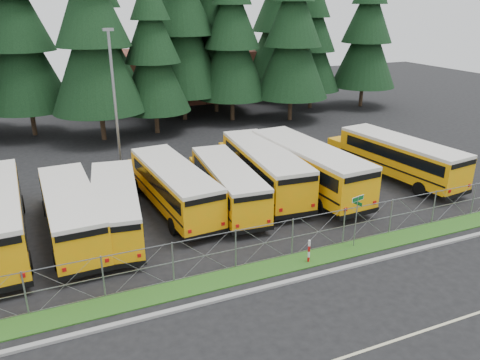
% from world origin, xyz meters
% --- Properties ---
extents(ground, '(120.00, 120.00, 0.00)m').
position_xyz_m(ground, '(0.00, 0.00, 0.00)').
color(ground, black).
rests_on(ground, ground).
extents(curb, '(50.00, 0.25, 0.12)m').
position_xyz_m(curb, '(0.00, -3.10, 0.06)').
color(curb, gray).
rests_on(curb, ground).
extents(grass_verge, '(50.00, 1.40, 0.06)m').
position_xyz_m(grass_verge, '(0.00, -1.70, 0.03)').
color(grass_verge, '#1B4D16').
rests_on(grass_verge, ground).
extents(road_lane_line, '(50.00, 0.12, 0.01)m').
position_xyz_m(road_lane_line, '(0.00, -8.00, 0.01)').
color(road_lane_line, beige).
rests_on(road_lane_line, ground).
extents(chainlink_fence, '(44.00, 0.10, 2.00)m').
position_xyz_m(chainlink_fence, '(0.00, -1.00, 1.00)').
color(chainlink_fence, gray).
rests_on(chainlink_fence, ground).
extents(brick_building, '(22.00, 10.00, 6.00)m').
position_xyz_m(brick_building, '(6.00, 40.00, 3.00)').
color(brick_building, brown).
rests_on(brick_building, ground).
extents(bus_1, '(2.92, 10.68, 2.78)m').
position_xyz_m(bus_1, '(-10.75, 5.23, 1.39)').
color(bus_1, '#FF9E08').
rests_on(bus_1, ground).
extents(bus_2, '(3.78, 10.55, 2.70)m').
position_xyz_m(bus_2, '(-8.48, 5.13, 1.35)').
color(bus_2, '#FF9E08').
rests_on(bus_2, ground).
extents(bus_3, '(3.45, 11.01, 2.84)m').
position_xyz_m(bus_3, '(-4.91, 6.65, 1.42)').
color(bus_3, '#FF9E08').
rests_on(bus_3, ground).
extents(bus_4, '(3.16, 10.38, 2.68)m').
position_xyz_m(bus_4, '(-1.72, 5.96, 1.34)').
color(bus_4, '#FF9E08').
rests_on(bus_4, ground).
extents(bus_5, '(3.57, 11.70, 3.02)m').
position_xyz_m(bus_5, '(1.31, 7.20, 1.51)').
color(bus_5, '#FF9E08').
rests_on(bus_5, ground).
extents(bus_6, '(3.65, 12.28, 3.18)m').
position_xyz_m(bus_6, '(3.84, 6.19, 1.59)').
color(bus_6, '#FF9E08').
rests_on(bus_6, ground).
extents(bus_east, '(4.06, 11.40, 2.92)m').
position_xyz_m(bus_east, '(10.94, 5.67, 1.46)').
color(bus_east, '#FF9E08').
rests_on(bus_east, ground).
extents(street_sign, '(0.82, 0.54, 2.81)m').
position_xyz_m(street_sign, '(2.33, -1.49, 2.03)').
color(street_sign, gray).
rests_on(street_sign, ground).
extents(striped_bollard, '(0.11, 0.11, 1.20)m').
position_xyz_m(striped_bollard, '(-0.59, -1.92, 0.60)').
color(striped_bollard, '#B20C0C').
rests_on(striped_bollard, ground).
extents(light_standard, '(0.70, 0.35, 10.14)m').
position_xyz_m(light_standard, '(-6.70, 14.20, 5.50)').
color(light_standard, gray).
rests_on(light_standard, ground).
extents(conifer_2, '(7.69, 7.69, 17.02)m').
position_xyz_m(conifer_2, '(-12.36, 28.14, 8.51)').
color(conifer_2, black).
rests_on(conifer_2, ground).
extents(conifer_3, '(8.21, 8.21, 18.16)m').
position_xyz_m(conifer_3, '(-6.59, 24.00, 9.08)').
color(conifer_3, black).
rests_on(conifer_3, ground).
extents(conifer_4, '(6.58, 6.58, 14.56)m').
position_xyz_m(conifer_4, '(-1.54, 24.45, 7.28)').
color(conifer_4, black).
rests_on(conifer_4, ground).
extents(conifer_5, '(8.64, 8.64, 19.11)m').
position_xyz_m(conifer_5, '(2.45, 28.59, 9.55)').
color(conifer_5, black).
rests_on(conifer_5, ground).
extents(conifer_6, '(7.36, 7.36, 16.28)m').
position_xyz_m(conifer_6, '(7.03, 26.40, 8.14)').
color(conifer_6, black).
rests_on(conifer_6, ground).
extents(conifer_7, '(7.56, 7.56, 16.72)m').
position_xyz_m(conifer_7, '(12.68, 24.12, 8.36)').
color(conifer_7, black).
rests_on(conifer_7, ground).
extents(conifer_8, '(6.50, 6.50, 14.38)m').
position_xyz_m(conifer_8, '(17.77, 28.48, 7.19)').
color(conifer_8, black).
rests_on(conifer_8, ground).
extents(conifer_9, '(7.38, 7.38, 16.32)m').
position_xyz_m(conifer_9, '(23.80, 26.83, 8.16)').
color(conifer_9, black).
rests_on(conifer_9, ground).
extents(conifer_11, '(7.17, 7.17, 15.86)m').
position_xyz_m(conifer_11, '(-4.26, 34.58, 7.93)').
color(conifer_11, black).
rests_on(conifer_11, ground).
extents(conifer_12, '(9.35, 9.35, 20.68)m').
position_xyz_m(conifer_12, '(6.88, 30.85, 10.34)').
color(conifer_12, black).
rests_on(conifer_12, ground).
extents(conifer_13, '(8.32, 8.32, 18.41)m').
position_xyz_m(conifer_13, '(16.61, 34.95, 9.20)').
color(conifer_13, black).
rests_on(conifer_13, ground).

